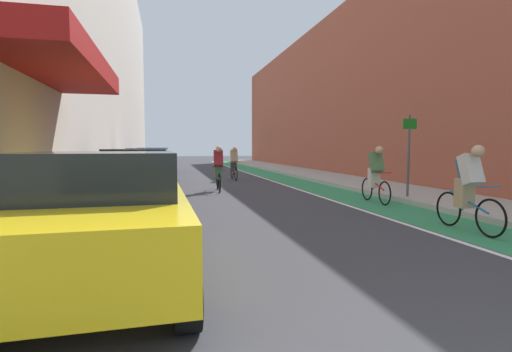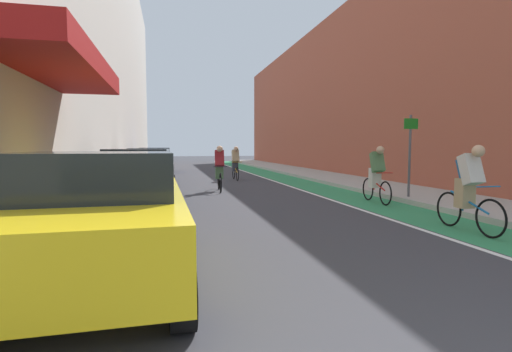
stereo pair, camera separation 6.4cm
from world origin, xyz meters
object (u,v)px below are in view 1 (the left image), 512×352
object	(u,v)px
cyclist_mid	(376,174)
street_sign_post	(409,148)
parked_sedan_gray	(138,175)
parked_sedan_blue	(153,160)
cyclist_lead	(468,186)
cyclist_far	(234,162)
cyclist_trailing	(218,169)
parked_sedan_silver	(148,165)
parked_sedan_yellow_cab	(102,213)

from	to	relation	value
cyclist_mid	street_sign_post	world-z (taller)	street_sign_post
parked_sedan_gray	street_sign_post	distance (m)	7.81
parked_sedan_gray	cyclist_mid	distance (m)	6.74
parked_sedan_blue	cyclist_lead	bearing A→B (deg)	-70.91
parked_sedan_blue	cyclist_mid	bearing A→B (deg)	-65.52
cyclist_lead	street_sign_post	size ratio (longest dim) A/B	0.74
parked_sedan_gray	cyclist_far	xyz separation A→B (m)	(3.91, 6.79, 0.06)
cyclist_lead	cyclist_far	xyz separation A→B (m)	(-2.38, 12.00, -0.00)
parked_sedan_gray	cyclist_trailing	distance (m)	3.49
parked_sedan_gray	cyclist_trailing	size ratio (longest dim) A/B	2.52
parked_sedan_silver	cyclist_mid	size ratio (longest dim) A/B	2.67
parked_sedan_blue	cyclist_mid	size ratio (longest dim) A/B	2.55
cyclist_lead	parked_sedan_gray	bearing A→B (deg)	140.36
cyclist_lead	parked_sedan_blue	bearing A→B (deg)	109.09
cyclist_trailing	cyclist_far	xyz separation A→B (m)	(1.33, 4.44, 0.03)
parked_sedan_yellow_cab	street_sign_post	world-z (taller)	street_sign_post
cyclist_lead	street_sign_post	distance (m)	4.06
parked_sedan_yellow_cab	cyclist_mid	bearing A→B (deg)	36.62
parked_sedan_gray	parked_sedan_silver	bearing A→B (deg)	89.98
parked_sedan_gray	cyclist_far	world-z (taller)	cyclist_far
parked_sedan_blue	cyclist_trailing	world-z (taller)	cyclist_trailing
parked_sedan_gray	cyclist_lead	xyz separation A→B (m)	(6.30, -5.22, 0.07)
parked_sedan_yellow_cab	cyclist_lead	size ratio (longest dim) A/B	2.63
parked_sedan_silver	cyclist_trailing	world-z (taller)	cyclist_trailing
cyclist_trailing	parked_sedan_gray	bearing A→B (deg)	-137.75
parked_sedan_gray	parked_sedan_silver	world-z (taller)	same
parked_sedan_silver	cyclist_trailing	bearing A→B (deg)	-53.26
parked_sedan_yellow_cab	cyclist_lead	distance (m)	6.39
parked_sedan_silver	cyclist_lead	size ratio (longest dim) A/B	2.63
cyclist_lead	cyclist_trailing	world-z (taller)	cyclist_trailing
cyclist_mid	cyclist_trailing	bearing A→B (deg)	136.32
parked_sedan_yellow_cab	parked_sedan_blue	distance (m)	19.32
parked_sedan_blue	cyclist_trailing	xyz separation A→B (m)	(2.58, -10.63, 0.03)
cyclist_trailing	street_sign_post	size ratio (longest dim) A/B	0.74
parked_sedan_gray	parked_sedan_silver	size ratio (longest dim) A/B	0.96
cyclist_lead	cyclist_trailing	xyz separation A→B (m)	(-3.71, 7.56, -0.04)
parked_sedan_silver	cyclist_far	distance (m)	4.03
parked_sedan_silver	cyclist_trailing	size ratio (longest dim) A/B	2.62
cyclist_lead	cyclist_far	size ratio (longest dim) A/B	1.02
parked_sedan_silver	cyclist_lead	distance (m)	12.69
parked_sedan_yellow_cab	cyclist_mid	distance (m)	8.19
parked_sedan_gray	street_sign_post	bearing A→B (deg)	-10.74
cyclist_mid	street_sign_post	bearing A→B (deg)	0.84
cyclist_trailing	street_sign_post	world-z (taller)	street_sign_post
parked_sedan_yellow_cab	cyclist_far	world-z (taller)	cyclist_far
cyclist_mid	street_sign_post	size ratio (longest dim) A/B	0.73
cyclist_lead	cyclist_mid	world-z (taller)	cyclist_lead
parked_sedan_yellow_cab	cyclist_trailing	bearing A→B (deg)	73.46
cyclist_far	cyclist_trailing	bearing A→B (deg)	-106.69
parked_sedan_blue	cyclist_lead	world-z (taller)	cyclist_lead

